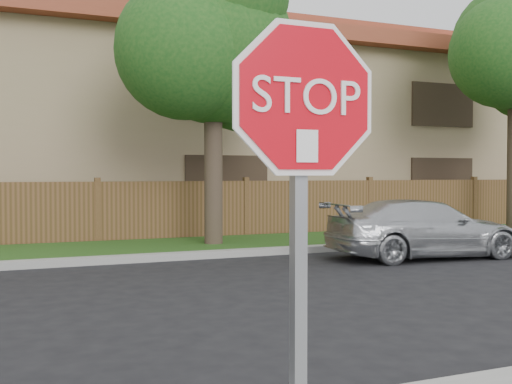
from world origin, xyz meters
name	(u,v)px	position (x,y,z in m)	size (l,w,h in m)	color
far_curb	(119,259)	(0.00, 8.15, 0.07)	(70.00, 0.30, 0.15)	gray
grass_strip	(107,250)	(0.00, 9.80, 0.06)	(70.00, 3.00, 0.12)	#1E4714
fence	(98,213)	(0.00, 11.40, 0.80)	(70.00, 0.12, 1.60)	#4D371B
apartment_building	(75,122)	(0.00, 17.00, 3.53)	(35.20, 9.20, 7.20)	#9D8961
tree_mid	(216,44)	(2.52, 9.57, 4.87)	(4.80, 3.90, 7.35)	#382B21
stop_sign	(303,168)	(-0.72, -1.48, 1.83)	(1.01, 0.13, 2.55)	gray
sedan_right	(424,229)	(6.17, 6.45, 0.62)	(1.74, 4.29, 1.24)	#B8BBC0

